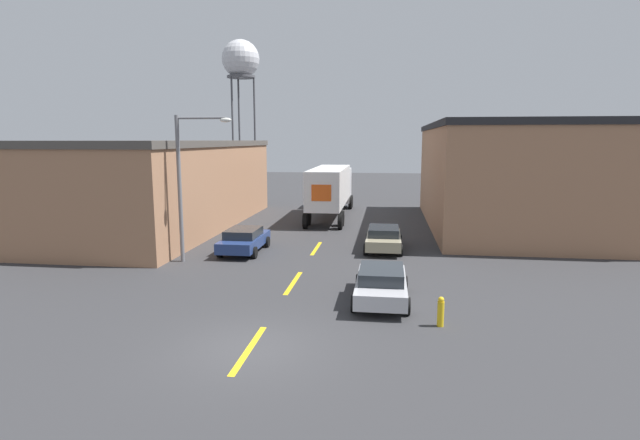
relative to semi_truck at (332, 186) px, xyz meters
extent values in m
plane|color=#333335|center=(0.50, -25.80, -2.39)|extent=(160.00, 160.00, 0.00)
cube|color=gold|center=(0.50, -25.85, -2.38)|extent=(0.20, 3.46, 0.01)
cube|color=gold|center=(0.50, -18.95, -2.38)|extent=(0.20, 3.46, 0.01)
cube|color=gold|center=(0.50, -12.05, -2.38)|extent=(0.20, 3.46, 0.01)
cube|color=#9E7051|center=(-10.87, -6.45, 0.41)|extent=(9.02, 21.99, 5.58)
cube|color=#4C4742|center=(-10.87, -6.45, 3.40)|extent=(9.22, 22.19, 0.40)
cube|color=#9E7051|center=(13.57, -3.02, 1.00)|extent=(12.43, 19.24, 6.77)
cube|color=#232326|center=(13.57, -3.02, 4.59)|extent=(12.63, 19.44, 0.40)
cube|color=silver|center=(-0.05, 5.27, -0.35)|extent=(2.31, 2.91, 2.97)
cube|color=white|center=(0.01, -1.54, 0.18)|extent=(2.49, 10.17, 2.74)
cube|color=#E55619|center=(0.06, -6.63, 0.18)|extent=(1.32, 0.04, 1.10)
cylinder|color=black|center=(1.15, 5.65, -1.84)|extent=(0.29, 1.10, 1.09)
cylinder|color=black|center=(-1.25, 5.63, -1.84)|extent=(0.29, 1.10, 1.09)
cylinder|color=black|center=(1.16, 4.49, -1.84)|extent=(0.29, 1.10, 1.09)
cylinder|color=black|center=(-1.24, 4.47, -1.84)|extent=(0.29, 1.10, 1.09)
cylinder|color=black|center=(1.24, -4.41, -1.84)|extent=(0.29, 1.10, 1.09)
cylinder|color=black|center=(-1.16, -4.43, -1.84)|extent=(0.29, 1.10, 1.09)
cylinder|color=black|center=(1.25, -5.81, -1.84)|extent=(0.29, 1.10, 1.09)
cylinder|color=black|center=(-1.15, -5.83, -1.84)|extent=(0.29, 1.10, 1.09)
cube|color=tan|center=(4.24, -11.93, -1.80)|extent=(1.84, 4.44, 0.56)
cube|color=#23282D|center=(4.24, -12.06, -1.30)|extent=(1.62, 2.31, 0.45)
cylinder|color=black|center=(5.16, -10.55, -2.08)|extent=(0.22, 0.62, 0.62)
cylinder|color=black|center=(3.32, -10.55, -2.08)|extent=(0.22, 0.62, 0.62)
cylinder|color=black|center=(5.16, -13.31, -2.08)|extent=(0.22, 0.62, 0.62)
cylinder|color=black|center=(3.32, -13.31, -2.08)|extent=(0.22, 0.62, 0.62)
cube|color=#B2B2B7|center=(4.24, -20.88, -1.80)|extent=(1.84, 4.44, 0.56)
cube|color=#23282D|center=(4.24, -21.02, -1.30)|extent=(1.62, 2.31, 0.45)
cylinder|color=black|center=(5.16, -19.51, -2.08)|extent=(0.22, 0.62, 0.62)
cylinder|color=black|center=(3.32, -19.51, -2.08)|extent=(0.22, 0.62, 0.62)
cylinder|color=black|center=(5.16, -22.26, -2.08)|extent=(0.22, 0.62, 0.62)
cylinder|color=black|center=(3.32, -22.26, -2.08)|extent=(0.22, 0.62, 0.62)
cube|color=navy|center=(-3.24, -13.47, -1.80)|extent=(1.84, 4.44, 0.56)
cube|color=#23282D|center=(-3.24, -13.61, -1.30)|extent=(1.62, 2.31, 0.45)
cylinder|color=black|center=(-2.32, -12.10, -2.08)|extent=(0.22, 0.62, 0.62)
cylinder|color=black|center=(-4.16, -12.10, -2.08)|extent=(0.22, 0.62, 0.62)
cylinder|color=black|center=(-2.32, -14.85, -2.08)|extent=(0.22, 0.62, 0.62)
cylinder|color=black|center=(-4.16, -14.85, -2.08)|extent=(0.22, 0.62, 0.62)
cylinder|color=#47474C|center=(-15.05, 33.01, 5.25)|extent=(0.28, 0.28, 15.27)
cylinder|color=#47474C|center=(-17.89, 34.65, 5.25)|extent=(0.28, 0.28, 15.27)
cylinder|color=#47474C|center=(-17.89, 31.38, 5.25)|extent=(0.28, 0.28, 15.27)
cylinder|color=#4C4C51|center=(-16.94, 33.01, 12.68)|extent=(4.06, 4.06, 0.30)
sphere|color=silver|center=(-16.94, 33.01, 15.18)|extent=(5.39, 5.39, 5.39)
cylinder|color=slate|center=(-5.72, -15.93, 1.22)|extent=(0.20, 0.20, 7.20)
cylinder|color=slate|center=(-4.50, -15.93, 4.67)|extent=(2.44, 0.11, 0.11)
ellipsoid|color=silver|center=(-3.27, -15.93, 4.57)|extent=(0.56, 0.32, 0.22)
cylinder|color=gold|center=(6.19, -23.24, -1.97)|extent=(0.22, 0.22, 0.84)
sphere|color=gold|center=(6.19, -23.24, -1.49)|extent=(0.20, 0.20, 0.20)
camera|label=1|loc=(4.39, -39.16, 3.62)|focal=28.00mm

